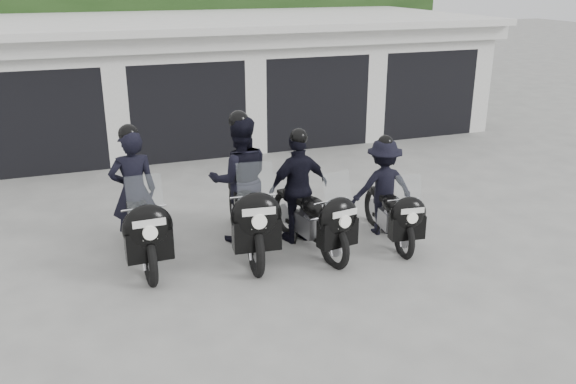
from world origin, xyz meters
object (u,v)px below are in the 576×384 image
object	(u,v)px
police_bike_c	(304,197)
police_bike_d	(386,194)
police_bike_a	(138,208)
police_bike_b	(243,190)

from	to	relation	value
police_bike_c	police_bike_d	size ratio (longest dim) A/B	1.11
police_bike_a	police_bike_d	world-z (taller)	police_bike_a
police_bike_c	police_bike_d	world-z (taller)	police_bike_c
police_bike_b	police_bike_c	xyz separation A→B (m)	(0.89, -0.31, -0.11)
police_bike_a	police_bike_c	world-z (taller)	police_bike_a
police_bike_b	police_bike_d	xyz separation A→B (m)	(2.24, -0.44, -0.19)
police_bike_a	police_bike_c	size ratio (longest dim) A/B	1.09
police_bike_d	police_bike_b	bearing A→B (deg)	175.43
police_bike_b	police_bike_d	distance (m)	2.29
police_bike_d	police_bike_c	bearing A→B (deg)	-178.95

